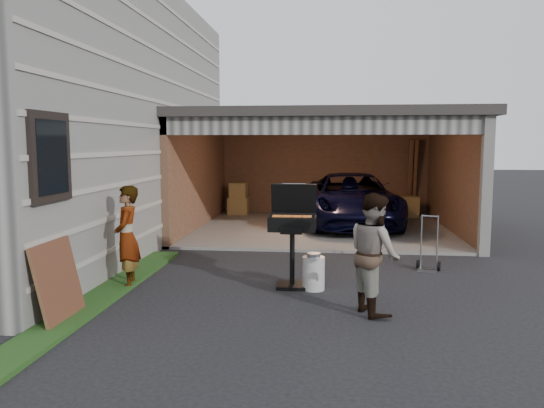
{
  "coord_description": "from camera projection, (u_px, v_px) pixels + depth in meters",
  "views": [
    {
      "loc": [
        0.9,
        -6.93,
        2.16
      ],
      "look_at": [
        -0.05,
        1.92,
        1.15
      ],
      "focal_mm": 35.0,
      "sensor_mm": 36.0,
      "label": 1
    }
  ],
  "objects": [
    {
      "name": "hand_truck",
      "position": [
        428.0,
        260.0,
        9.08
      ],
      "size": [
        0.42,
        0.38,
        0.96
      ],
      "rotation": [
        0.0,
        0.0,
        -0.31
      ],
      "color": "gray",
      "rests_on": "ground"
    },
    {
      "name": "propane_tank",
      "position": [
        313.0,
        273.0,
        7.86
      ],
      "size": [
        0.44,
        0.44,
        0.5
      ],
      "primitive_type": "cylinder",
      "rotation": [
        0.0,
        0.0,
        -0.41
      ],
      "color": "beige",
      "rests_on": "ground"
    },
    {
      "name": "garage",
      "position": [
        324.0,
        155.0,
        13.61
      ],
      "size": [
        6.8,
        6.3,
        2.9
      ],
      "color": "#605E59",
      "rests_on": "ground"
    },
    {
      "name": "groundcover_strip",
      "position": [
        67.0,
        320.0,
        6.44
      ],
      "size": [
        0.5,
        8.0,
        0.06
      ],
      "primitive_type": "cube",
      "color": "#193814",
      "rests_on": "ground"
    },
    {
      "name": "woman",
      "position": [
        127.0,
        237.0,
        7.94
      ],
      "size": [
        0.48,
        0.63,
        1.54
      ],
      "primitive_type": "imported",
      "rotation": [
        0.0,
        0.0,
        -1.35
      ],
      "color": "silver",
      "rests_on": "ground"
    },
    {
      "name": "house",
      "position": [
        10.0,
        117.0,
        11.47
      ],
      "size": [
        7.0,
        11.0,
        5.5
      ],
      "primitive_type": "cube",
      "color": "#474744",
      "rests_on": "ground"
    },
    {
      "name": "minivan",
      "position": [
        351.0,
        202.0,
        13.77
      ],
      "size": [
        2.53,
        4.96,
        1.34
      ],
      "primitive_type": "imported",
      "rotation": [
        0.0,
        0.0,
        0.06
      ],
      "color": "black",
      "rests_on": "ground"
    },
    {
      "name": "bbq_grill",
      "position": [
        293.0,
        227.0,
        7.96
      ],
      "size": [
        0.7,
        0.61,
        1.55
      ],
      "color": "black",
      "rests_on": "ground"
    },
    {
      "name": "ground",
      "position": [
        261.0,
        304.0,
        7.19
      ],
      "size": [
        80.0,
        80.0,
        0.0
      ],
      "primitive_type": "plane",
      "color": "black",
      "rests_on": "ground"
    },
    {
      "name": "man",
      "position": [
        374.0,
        253.0,
        6.74
      ],
      "size": [
        0.82,
        0.92,
        1.55
      ],
      "primitive_type": "imported",
      "rotation": [
        0.0,
        0.0,
        1.95
      ],
      "color": "#412619",
      "rests_on": "ground"
    },
    {
      "name": "plywood_panel",
      "position": [
        58.0,
        282.0,
        6.41
      ],
      "size": [
        0.25,
        0.9,
        0.99
      ],
      "primitive_type": "cube",
      "rotation": [
        0.0,
        -0.21,
        0.0
      ],
      "color": "#4F261B",
      "rests_on": "ground"
    }
  ]
}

